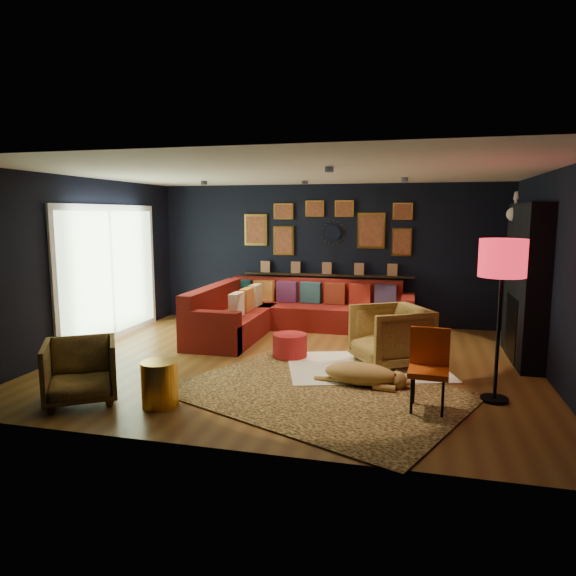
% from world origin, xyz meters
% --- Properties ---
extents(floor, '(6.50, 6.50, 0.00)m').
position_xyz_m(floor, '(0.00, 0.00, 0.00)').
color(floor, brown).
rests_on(floor, ground).
extents(room_walls, '(6.50, 6.50, 6.50)m').
position_xyz_m(room_walls, '(0.00, 0.00, 1.59)').
color(room_walls, black).
rests_on(room_walls, ground).
extents(sectional, '(3.41, 2.69, 0.86)m').
position_xyz_m(sectional, '(-0.61, 1.81, 0.32)').
color(sectional, maroon).
rests_on(sectional, ground).
extents(ledge, '(3.20, 0.12, 0.04)m').
position_xyz_m(ledge, '(0.00, 2.68, 0.92)').
color(ledge, black).
rests_on(ledge, room_walls).
extents(gallery_wall, '(3.15, 0.04, 1.02)m').
position_xyz_m(gallery_wall, '(-0.01, 2.72, 1.81)').
color(gallery_wall, gold).
rests_on(gallery_wall, room_walls).
extents(sunburst_mirror, '(0.47, 0.16, 0.47)m').
position_xyz_m(sunburst_mirror, '(0.10, 2.72, 1.70)').
color(sunburst_mirror, silver).
rests_on(sunburst_mirror, room_walls).
extents(fireplace, '(0.31, 1.60, 2.20)m').
position_xyz_m(fireplace, '(3.09, 0.90, 1.02)').
color(fireplace, black).
rests_on(fireplace, ground).
extents(deer_head, '(0.50, 0.28, 0.45)m').
position_xyz_m(deer_head, '(3.14, 1.40, 2.05)').
color(deer_head, white).
rests_on(deer_head, fireplace).
extents(sliding_door, '(0.06, 2.80, 2.20)m').
position_xyz_m(sliding_door, '(-3.22, 0.60, 1.10)').
color(sliding_door, white).
rests_on(sliding_door, ground).
extents(ceiling_spots, '(3.30, 2.50, 0.06)m').
position_xyz_m(ceiling_spots, '(-0.00, 0.80, 2.56)').
color(ceiling_spots, black).
rests_on(ceiling_spots, room_walls).
extents(shag_rug, '(2.41, 2.04, 0.03)m').
position_xyz_m(shag_rug, '(1.00, -0.02, 0.01)').
color(shag_rug, white).
rests_on(shag_rug, ground).
extents(leopard_rug, '(3.81, 3.35, 0.02)m').
position_xyz_m(leopard_rug, '(0.57, -1.18, 0.01)').
color(leopard_rug, tan).
rests_on(leopard_rug, ground).
extents(coffee_table, '(0.93, 0.81, 0.39)m').
position_xyz_m(coffee_table, '(1.00, 1.39, 0.34)').
color(coffee_table, brown).
rests_on(coffee_table, shag_rug).
extents(pouf, '(0.49, 0.49, 0.32)m').
position_xyz_m(pouf, '(-0.11, 0.20, 0.19)').
color(pouf, maroon).
rests_on(pouf, shag_rug).
extents(armchair_left, '(1.00, 0.98, 0.76)m').
position_xyz_m(armchair_left, '(-1.93, -2.03, 0.38)').
color(armchair_left, gold).
rests_on(armchair_left, ground).
extents(armchair_right, '(1.16, 1.18, 0.91)m').
position_xyz_m(armchair_right, '(1.31, 0.16, 0.45)').
color(armchair_right, gold).
rests_on(armchair_right, ground).
extents(gold_stool, '(0.39, 0.39, 0.49)m').
position_xyz_m(gold_stool, '(-1.03, -1.94, 0.25)').
color(gold_stool, gold).
rests_on(gold_stool, ground).
extents(orange_chair, '(0.43, 0.43, 0.87)m').
position_xyz_m(orange_chair, '(1.77, -1.34, 0.51)').
color(orange_chair, black).
rests_on(orange_chair, ground).
extents(floor_lamp, '(0.49, 0.49, 1.79)m').
position_xyz_m(floor_lamp, '(2.50, -0.92, 1.52)').
color(floor_lamp, black).
rests_on(floor_lamp, ground).
extents(dog, '(1.24, 0.71, 0.37)m').
position_xyz_m(dog, '(1.00, -0.78, 0.21)').
color(dog, '#AE8748').
rests_on(dog, leopard_rug).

